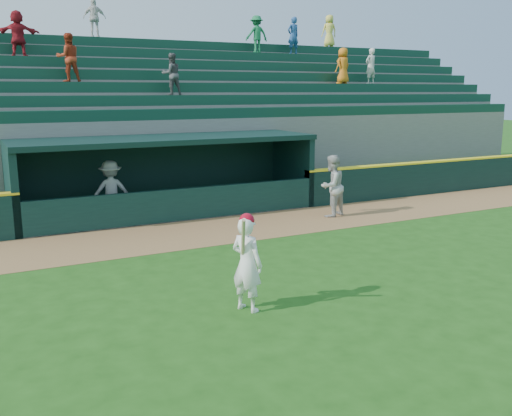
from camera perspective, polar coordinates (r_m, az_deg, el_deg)
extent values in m
plane|color=#1E4D13|center=(11.77, 3.62, -7.62)|extent=(120.00, 120.00, 0.00)
cube|color=olive|center=(15.99, -5.46, -2.42)|extent=(40.00, 3.00, 0.01)
cube|color=black|center=(24.35, 20.70, 3.17)|extent=(15.50, 0.30, 1.20)
cube|color=yellow|center=(24.27, 20.80, 4.64)|extent=(15.50, 0.32, 0.06)
imported|color=#A9A9A3|center=(17.91, 7.58, 2.19)|extent=(1.13, 1.00, 1.93)
imported|color=#A4A49F|center=(17.72, -14.30, 1.67)|extent=(1.24, 0.79, 1.83)
cube|color=slate|center=(18.55, -8.71, -0.49)|extent=(9.00, 2.60, 0.04)
cube|color=black|center=(17.46, -23.26, 1.71)|extent=(0.20, 2.60, 2.30)
cube|color=black|center=(20.27, 3.61, 3.90)|extent=(0.20, 2.60, 2.30)
cube|color=black|center=(19.57, -10.05, 3.46)|extent=(9.40, 0.20, 2.30)
cube|color=black|center=(18.21, -8.94, 6.79)|extent=(9.40, 2.80, 0.16)
cube|color=black|center=(17.33, -7.45, 0.31)|extent=(9.00, 0.16, 1.00)
cube|color=brown|center=(19.25, -9.50, 0.63)|extent=(8.40, 0.45, 0.10)
cube|color=slate|center=(20.03, -10.53, 4.51)|extent=(34.00, 0.85, 2.91)
cube|color=#0F3828|center=(19.78, -10.61, 9.18)|extent=(34.00, 0.60, 0.36)
cube|color=slate|center=(20.82, -11.25, 5.37)|extent=(34.00, 0.85, 3.36)
cube|color=#0F3828|center=(20.59, -11.36, 10.49)|extent=(34.00, 0.60, 0.36)
cube|color=slate|center=(21.61, -11.91, 6.17)|extent=(34.00, 0.85, 3.81)
cube|color=#0F3828|center=(21.40, -12.06, 11.70)|extent=(34.00, 0.60, 0.36)
cube|color=slate|center=(22.40, -12.53, 6.91)|extent=(34.00, 0.85, 4.26)
cube|color=#0F3828|center=(22.23, -12.71, 12.83)|extent=(34.00, 0.60, 0.36)
cube|color=slate|center=(23.21, -13.11, 7.59)|extent=(34.00, 0.85, 4.71)
cube|color=#0F3828|center=(23.06, -13.33, 13.87)|extent=(34.00, 0.60, 0.36)
cube|color=slate|center=(24.02, -13.65, 8.24)|extent=(34.00, 0.85, 5.16)
cube|color=#0F3828|center=(23.91, -13.90, 14.83)|extent=(34.00, 0.60, 0.36)
cube|color=slate|center=(24.83, -14.15, 8.83)|extent=(34.00, 0.85, 5.61)
cube|color=#0F3828|center=(24.77, -14.44, 15.73)|extent=(34.00, 0.60, 0.36)
cube|color=slate|center=(25.39, -14.46, 8.87)|extent=(34.50, 0.30, 5.61)
imported|color=#CB6A16|center=(25.47, 8.68, 13.89)|extent=(0.82, 0.62, 1.51)
imported|color=silver|center=(24.75, -15.84, 17.82)|extent=(0.94, 0.57, 1.49)
imported|color=maroon|center=(22.52, -22.72, 15.81)|extent=(1.50, 0.71, 1.56)
imported|color=#244C86|center=(27.16, 3.74, 16.83)|extent=(0.64, 0.45, 1.63)
imported|color=#494949|center=(20.95, -8.45, 13.09)|extent=(0.72, 0.57, 1.46)
imported|color=#186C3C|center=(26.24, 0.06, 16.98)|extent=(1.04, 0.61, 1.59)
imported|color=#DBCA4D|center=(29.29, 7.34, 17.16)|extent=(0.82, 0.61, 1.52)
imported|color=silver|center=(26.38, 11.40, 13.74)|extent=(0.60, 0.43, 1.54)
imported|color=#A13118|center=(20.96, -18.26, 14.09)|extent=(0.82, 0.66, 1.61)
imported|color=white|center=(10.17, -0.91, -5.63)|extent=(0.65, 0.75, 1.72)
sphere|color=#A8091C|center=(9.96, -0.92, -1.28)|extent=(0.27, 0.27, 0.27)
cylinder|color=tan|center=(9.75, -1.29, -2.96)|extent=(0.26, 0.48, 0.76)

